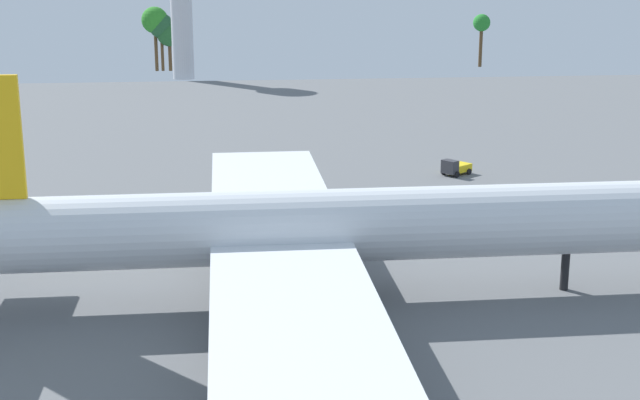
# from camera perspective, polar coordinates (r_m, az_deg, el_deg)

# --- Properties ---
(ground_plane) EXTENTS (279.27, 279.27, 0.00)m
(ground_plane) POSITION_cam_1_polar(r_m,az_deg,el_deg) (75.01, 0.00, -6.20)
(ground_plane) COLOR slate
(cargo_airplane) EXTENTS (69.82, 64.02, 18.61)m
(cargo_airplane) POSITION_cam_1_polar(r_m,az_deg,el_deg) (72.99, -0.43, -1.73)
(cargo_airplane) COLOR silver
(cargo_airplane) RESTS_ON ground_plane
(pushback_tractor) EXTENTS (4.36, 3.97, 2.08)m
(pushback_tractor) POSITION_cam_1_polar(r_m,az_deg,el_deg) (118.49, 8.44, 2.02)
(pushback_tractor) COLOR #333338
(pushback_tractor) RESTS_ON ground_plane
(tree_line_backdrop) EXTENTS (146.91, 6.51, 15.64)m
(tree_line_backdrop) POSITION_cam_1_polar(r_m,az_deg,el_deg) (232.01, -13.30, 10.25)
(tree_line_backdrop) COLOR #51381E
(tree_line_backdrop) RESTS_ON ground_plane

